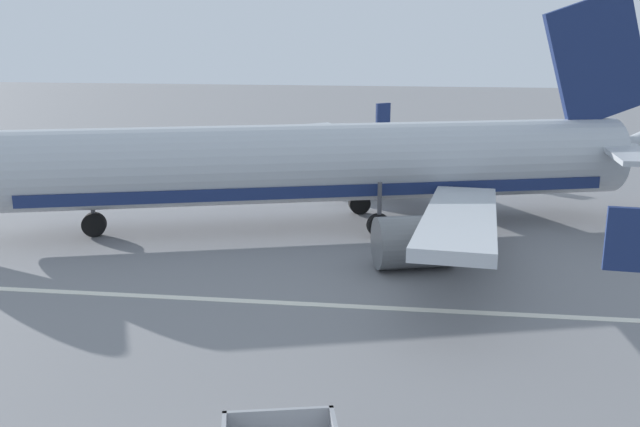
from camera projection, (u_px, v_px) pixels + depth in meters
apron_stripe at (281, 303)px, 25.16m from camera, size 120.00×0.36×0.01m
airplane at (340, 164)px, 34.18m from camera, size 36.99×30.02×11.34m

